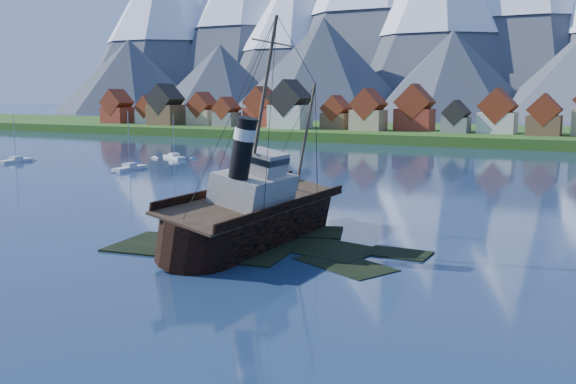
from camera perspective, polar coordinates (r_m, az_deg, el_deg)
The scene contains 9 objects.
ground at distance 64.54m, azimuth -4.47°, elevation -4.95°, with size 1400.00×1400.00×0.00m, color navy.
shoal at distance 65.52m, azimuth -2.14°, elevation -5.04°, with size 31.71×21.24×1.14m.
shore_bank at distance 226.00m, azimuth 19.23°, elevation 4.41°, with size 600.00×80.00×3.20m, color #204F16.
seawall at distance 188.61m, azimuth 17.47°, elevation 3.72°, with size 600.00×2.50×2.00m, color #3F3D38.
town at distance 215.81m, azimuth 9.84°, elevation 6.97°, with size 250.96×16.69×17.30m.
tugboat_wreck at distance 67.43m, azimuth -2.52°, elevation -1.71°, with size 7.06×30.40×24.09m.
sailboat_a at distance 155.86m, azimuth -23.03°, elevation 2.53°, with size 3.18×9.23×11.04m.
sailboat_b at distance 132.24m, azimuth -13.88°, elevation 2.00°, with size 2.51×8.66×12.43m.
sailboat_c at distance 153.96m, azimuth -10.08°, elevation 3.03°, with size 8.37×5.87×10.82m.
Camera 1 is at (33.56, -52.97, 15.28)m, focal length 40.00 mm.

